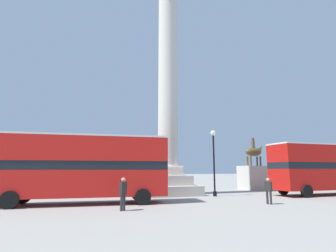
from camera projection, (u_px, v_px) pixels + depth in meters
name	position (u px, v px, depth m)	size (l,w,h in m)	color
ground_plane	(168.00, 195.00, 23.13)	(200.00, 200.00, 0.00)	gray
monument_column	(168.00, 103.00, 24.50)	(4.83, 4.83, 21.67)	beige
bus_a	(325.00, 167.00, 23.21)	(10.39, 2.98, 4.38)	#B7140F
bus_b	(83.00, 166.00, 17.03)	(10.93, 3.64, 4.39)	red
equestrian_statue	(255.00, 174.00, 29.43)	(3.33, 2.48, 5.85)	beige
street_lamp	(214.00, 157.00, 22.16)	(0.45, 0.45, 5.51)	black
pedestrian_near_lamp	(269.00, 190.00, 16.77)	(0.33, 0.46, 1.64)	#28282D
pedestrian_by_plinth	(123.00, 192.00, 14.15)	(0.45, 0.45, 1.74)	#28282D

